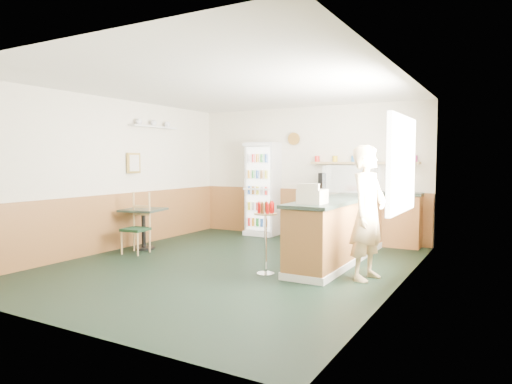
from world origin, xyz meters
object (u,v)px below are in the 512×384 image
Objects in this scene: cash_register at (312,197)px; condiment_stand at (266,226)px; shopkeeper at (368,213)px; drinks_fridge at (263,189)px; display_case at (351,181)px; cafe_table at (144,221)px; cafe_chair at (139,221)px.

cash_register is 0.77m from condiment_stand.
shopkeeper is 1.78× the size of condiment_stand.
drinks_fridge is 2.24× the size of display_case.
display_case is 1.66m from shopkeeper.
cash_register is at bearing -5.58° from cafe_table.
drinks_fridge is 1.10× the size of shopkeeper.
shopkeeper reaches higher than display_case.
cash_register is (-0.00, -1.70, -0.15)m from display_case.
condiment_stand is (-0.62, -0.20, -0.42)m from cash_register.
shopkeeper reaches higher than cafe_chair.
cafe_chair is (-0.96, -2.71, -0.44)m from drinks_fridge.
display_case is at bearing 88.55° from cash_register.
cafe_table is 0.32m from cafe_chair.
drinks_fridge is 1.90× the size of cafe_chair.
shopkeeper is at bearing -40.28° from drinks_fridge.
display_case is 1.71m from cash_register.
drinks_fridge reaches higher than display_case.
shopkeeper is at bearing -1.34° from cafe_table.
drinks_fridge is 1.96× the size of condiment_stand.
cafe_chair is at bearing -153.14° from display_case.
cafe_table is at bearing 100.29° from shopkeeper.
cafe_table is at bearing 169.19° from condiment_stand.
cash_register is at bearing 17.84° from condiment_stand.
display_case is 3.71m from cafe_chair.
drinks_fridge is 5.58× the size of cash_register.
condiment_stand is at bearing -163.61° from cash_register.
cafe_table is (-2.78, 0.53, -0.17)m from condiment_stand.
cash_register is at bearing 120.26° from shopkeeper.
cash_register reaches higher than cafe_table.
cafe_chair is at bearing 177.53° from cash_register.
cafe_chair is at bearing 174.42° from condiment_stand.
cash_register is 0.20× the size of shopkeeper.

